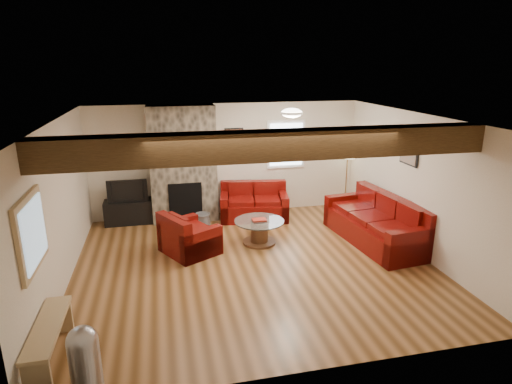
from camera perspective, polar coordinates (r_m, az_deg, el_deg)
room at (r=7.02m, az=-0.30°, el=-0.43°), size 8.00×8.00×8.00m
oak_beam at (r=5.58m, az=2.45°, el=6.25°), size 6.00×0.36×0.38m
chimney_breast at (r=9.29m, az=-9.68°, el=3.46°), size 1.40×0.67×2.50m
back_window at (r=9.83m, az=4.02°, el=6.36°), size 0.90×0.08×1.10m
hatch_window at (r=5.60m, az=-27.72°, el=-4.86°), size 0.08×1.00×0.90m
ceiling_dome at (r=7.86m, az=4.77°, el=10.26°), size 0.40×0.40×0.18m
artwork_back at (r=9.53m, az=-2.94°, el=6.96°), size 0.42×0.06×0.52m
artwork_right at (r=8.29m, az=19.70°, el=4.84°), size 0.06×0.55×0.42m
sofa_three at (r=8.52m, az=15.58°, el=-3.61°), size 1.22×2.40×0.89m
loveseat at (r=9.46m, az=-0.27°, el=-1.28°), size 1.59×1.08×0.78m
armchair_red at (r=7.88m, az=-8.86°, el=-5.41°), size 1.17×1.21×0.75m
coffee_table at (r=8.22m, az=0.43°, el=-5.34°), size 0.95×0.95×0.49m
tv_cabinet at (r=9.61m, az=-16.51°, el=-2.54°), size 1.03×0.41×0.51m
television at (r=9.47m, az=-16.75°, el=0.29°), size 0.83×0.11×0.48m
floor_lamp at (r=10.22m, az=12.14°, el=4.77°), size 0.38×0.38×1.48m
pine_bench at (r=5.74m, az=-25.76°, el=-17.72°), size 0.30×1.27×0.48m
pedal_bin at (r=5.04m, az=-21.86°, el=-20.17°), size 0.41×0.41×0.80m
coal_bucket at (r=9.06m, az=-7.14°, el=-3.80°), size 0.34×0.34×0.32m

